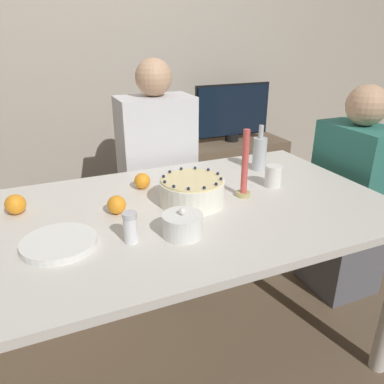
{
  "coord_description": "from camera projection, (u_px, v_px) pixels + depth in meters",
  "views": [
    {
      "loc": [
        -0.46,
        -1.22,
        1.38
      ],
      "look_at": [
        0.07,
        0.02,
        0.8
      ],
      "focal_mm": 35.0,
      "sensor_mm": 36.0,
      "label": 1
    }
  ],
  "objects": [
    {
      "name": "bottle",
      "position": [
        260.0,
        153.0,
        1.82
      ],
      "size": [
        0.07,
        0.07,
        0.22
      ],
      "color": "#B2B7BC",
      "rests_on": "dining_table"
    },
    {
      "name": "sugar_bowl",
      "position": [
        182.0,
        225.0,
        1.24
      ],
      "size": [
        0.14,
        0.14,
        0.1
      ],
      "color": "white",
      "rests_on": "dining_table"
    },
    {
      "name": "side_cabinet",
      "position": [
        230.0,
        180.0,
        2.92
      ],
      "size": [
        0.79,
        0.4,
        0.63
      ],
      "color": "brown",
      "rests_on": "ground_plane"
    },
    {
      "name": "wall_behind",
      "position": [
        97.0,
        45.0,
        2.41
      ],
      "size": [
        8.0,
        0.05,
        2.6
      ],
      "color": "#ADA393",
      "rests_on": "ground_plane"
    },
    {
      "name": "sugar_shaker",
      "position": [
        130.0,
        227.0,
        1.2
      ],
      "size": [
        0.05,
        0.05,
        0.1
      ],
      "color": "white",
      "rests_on": "dining_table"
    },
    {
      "name": "cup",
      "position": [
        273.0,
        176.0,
        1.64
      ],
      "size": [
        0.07,
        0.07,
        0.09
      ],
      "color": "white",
      "rests_on": "dining_table"
    },
    {
      "name": "person_woman_floral",
      "position": [
        348.0,
        208.0,
        2.03
      ],
      "size": [
        0.34,
        0.4,
        1.15
      ],
      "rotation": [
        0.0,
        0.0,
        1.57
      ],
      "color": "#595960",
      "rests_on": "ground_plane"
    },
    {
      "name": "cake",
      "position": [
        192.0,
        191.0,
        1.47
      ],
      "size": [
        0.25,
        0.25,
        0.11
      ],
      "color": "white",
      "rests_on": "dining_table"
    },
    {
      "name": "ground_plane",
      "position": [
        179.0,
        353.0,
        1.74
      ],
      "size": [
        12.0,
        12.0,
        0.0
      ],
      "primitive_type": "plane",
      "color": "brown"
    },
    {
      "name": "orange_fruit_1",
      "position": [
        117.0,
        205.0,
        1.39
      ],
      "size": [
        0.07,
        0.07,
        0.07
      ],
      "color": "orange",
      "rests_on": "dining_table"
    },
    {
      "name": "orange_fruit_0",
      "position": [
        15.0,
        204.0,
        1.39
      ],
      "size": [
        0.08,
        0.08,
        0.08
      ],
      "color": "orange",
      "rests_on": "dining_table"
    },
    {
      "name": "plate_stack",
      "position": [
        59.0,
        243.0,
        1.19
      ],
      "size": [
        0.24,
        0.24,
        0.02
      ],
      "color": "white",
      "rests_on": "dining_table"
    },
    {
      "name": "candle",
      "position": [
        245.0,
        170.0,
        1.5
      ],
      "size": [
        0.06,
        0.06,
        0.28
      ],
      "color": "tan",
      "rests_on": "dining_table"
    },
    {
      "name": "tv_monitor",
      "position": [
        233.0,
        112.0,
        2.71
      ],
      "size": [
        0.59,
        0.1,
        0.41
      ],
      "color": "black",
      "rests_on": "side_cabinet"
    },
    {
      "name": "dining_table",
      "position": [
        177.0,
        231.0,
        1.48
      ],
      "size": [
        1.69,
        0.96,
        0.75
      ],
      "color": "beige",
      "rests_on": "ground_plane"
    },
    {
      "name": "orange_fruit_2",
      "position": [
        142.0,
        181.0,
        1.62
      ],
      "size": [
        0.07,
        0.07,
        0.07
      ],
      "color": "orange",
      "rests_on": "dining_table"
    },
    {
      "name": "person_man_blue_shirt",
      "position": [
        158.0,
        189.0,
        2.15
      ],
      "size": [
        0.4,
        0.34,
        1.26
      ],
      "rotation": [
        0.0,
        0.0,
        3.14
      ],
      "color": "#595960",
      "rests_on": "ground_plane"
    }
  ]
}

